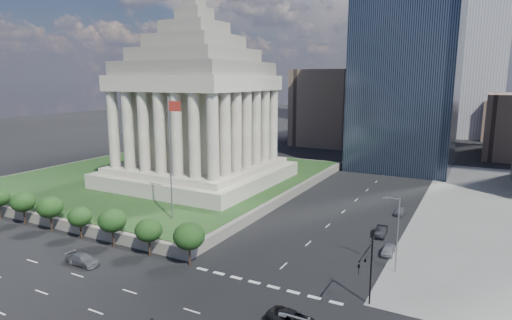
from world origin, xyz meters
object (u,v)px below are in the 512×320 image
Objects in this scene: flagpole at (171,152)px; traffic_signal_ne at (368,266)px; parked_sedan_near at (388,250)px; parked_sedan_mid at (381,231)px; pickup_truck at (292,319)px; war_memorial at (197,94)px; suv_grey at (82,259)px; street_lamp_north at (396,231)px; parked_sedan_far at (400,211)px.

traffic_signal_ne is (34.33, -10.30, -7.86)m from flagpole.
flagpole reaches higher than parked_sedan_near.
parked_sedan_mid is (-2.50, 6.98, 0.07)m from parked_sedan_near.
parked_sedan_mid is at bearing 4.10° from pickup_truck.
war_memorial is 8.55× the size of parked_sedan_mid.
parked_sedan_near is at bearing -57.46° from suv_grey.
traffic_signal_ne is at bearing -36.42° from war_memorial.
street_lamp_north is at bearing -65.29° from suv_grey.
street_lamp_north reaches higher than suv_grey.
traffic_signal_ne reaches higher than suv_grey.
traffic_signal_ne is 1.75× the size of parked_sedan_mid.
parked_sedan_mid is (43.00, -10.52, -20.65)m from war_memorial.
traffic_signal_ne reaches higher than parked_sedan_far.
war_memorial reaches higher than parked_sedan_far.
parked_sedan_mid is at bearing 107.30° from parked_sedan_near.
traffic_signal_ne reaches higher than parked_sedan_near.
parked_sedan_near is 1.04× the size of parked_sedan_far.
parked_sedan_far is (0.76, 12.63, -0.09)m from parked_sedan_mid.
flagpole is 4.99× the size of parked_sedan_near.
pickup_truck is at bearing -90.50° from suv_grey.
parked_sedan_far is (33.74, 42.58, -0.08)m from suv_grey.
suv_grey is 54.32m from parked_sedan_far.
traffic_signal_ne is at bearing -82.17° from parked_sedan_far.
traffic_signal_ne is 37.27m from suv_grey.
street_lamp_north is 14.09m from parked_sedan_mid.
suv_grey is at bearing -124.87° from parked_sedan_far.
pickup_truck is 30.10m from parked_sedan_mid.
street_lamp_north is 7.64m from parked_sedan_near.
war_memorial is 4.88× the size of traffic_signal_ne.
traffic_signal_ne is 36.81m from parked_sedan_far.
flagpole is 36.69m from traffic_signal_ne.
pickup_truck reaches higher than parked_sedan_far.
street_lamp_north is at bearing -25.92° from war_memorial.
street_lamp_north is (0.83, 11.30, 0.41)m from traffic_signal_ne.
war_memorial is 60.00m from traffic_signal_ne.
street_lamp_north reaches higher than parked_sedan_far.
pickup_truck is at bearing -30.10° from flagpole.
suv_grey is (-36.48, -6.16, -4.51)m from traffic_signal_ne.
suv_grey is (-30.67, 0.07, -0.02)m from pickup_truck.
suv_grey is 42.27m from parked_sedan_near.
suv_grey is (10.02, -40.46, -20.66)m from war_memorial.
parked_sedan_far is (3.07, 42.64, -0.10)m from pickup_truck.
parked_sedan_near is at bearing -21.03° from war_memorial.
parked_sedan_mid is at bearing -89.91° from parked_sedan_far.
flagpole is 4.39× the size of parked_sedan_mid.
flagpole reaches higher than suv_grey.
parked_sedan_far is at bearing 94.31° from traffic_signal_ne.
flagpole is 3.93× the size of suv_grey.
parked_sedan_far is at bearing 82.54° from parked_sedan_mid.
pickup_truck is 23.53m from parked_sedan_near.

